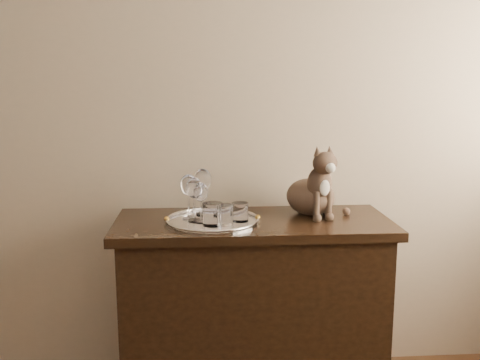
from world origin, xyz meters
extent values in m
cube|color=#C2AD91|center=(0.00, 2.25, 1.35)|extent=(4.00, 0.10, 2.70)
cylinder|color=silver|center=(0.42, 1.91, 0.85)|extent=(0.40, 0.40, 0.01)
cylinder|color=silver|center=(0.47, 1.84, 0.90)|extent=(0.07, 0.07, 0.08)
cylinder|color=white|center=(0.42, 1.83, 0.91)|extent=(0.08, 0.08, 0.09)
cylinder|color=white|center=(0.54, 1.89, 0.90)|extent=(0.07, 0.07, 0.08)
camera|label=1|loc=(0.38, -0.31, 1.45)|focal=40.00mm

